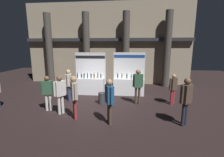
{
  "coord_description": "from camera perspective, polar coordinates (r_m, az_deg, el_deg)",
  "views": [
    {
      "loc": [
        1.81,
        -8.14,
        2.97
      ],
      "look_at": [
        0.79,
        1.07,
        1.11
      ],
      "focal_mm": 26.1,
      "sensor_mm": 36.0,
      "label": 1
    }
  ],
  "objects": [
    {
      "name": "ground_plane",
      "position": [
        8.85,
        -5.95,
        -8.3
      ],
      "size": [
        25.66,
        25.66,
        0.0
      ],
      "primitive_type": "plane",
      "color": "black"
    },
    {
      "name": "hall_colonnade",
      "position": [
        12.89,
        -1.81,
        11.65
      ],
      "size": [
        12.83,
        1.09,
        6.25
      ],
      "color": "gray",
      "rests_on": "ground_plane"
    },
    {
      "name": "exhibitor_booth_0",
      "position": [
        10.28,
        -7.77,
        -1.88
      ],
      "size": [
        1.92,
        0.66,
        2.57
      ],
      "color": "white",
      "rests_on": "ground_plane"
    },
    {
      "name": "exhibitor_booth_1",
      "position": [
        10.09,
        5.88,
        -2.09
      ],
      "size": [
        1.93,
        0.66,
        2.58
      ],
      "color": "white",
      "rests_on": "ground_plane"
    },
    {
      "name": "trash_bin",
      "position": [
        8.54,
        -3.65,
        -6.9
      ],
      "size": [
        0.34,
        0.34,
        0.59
      ],
      "color": "#38383D",
      "rests_on": "ground_plane"
    },
    {
      "name": "visitor_1",
      "position": [
        8.82,
        20.62,
        -2.73
      ],
      "size": [
        0.44,
        0.42,
        1.59
      ],
      "rotation": [
        0.0,
        0.0,
        3.89
      ],
      "color": "maroon",
      "rests_on": "ground_plane"
    },
    {
      "name": "visitor_2",
      "position": [
        7.43,
        -17.76,
        -4.35
      ],
      "size": [
        0.42,
        0.49,
        1.72
      ],
      "rotation": [
        0.0,
        0.0,
        4.06
      ],
      "color": "silver",
      "rests_on": "ground_plane"
    },
    {
      "name": "visitor_3",
      "position": [
        8.4,
        9.04,
        -1.69
      ],
      "size": [
        0.54,
        0.27,
        1.82
      ],
      "rotation": [
        0.0,
        0.0,
        3.25
      ],
      "color": "#47382D",
      "rests_on": "ground_plane"
    },
    {
      "name": "visitor_4",
      "position": [
        8.02,
        -21.64,
        -3.83
      ],
      "size": [
        0.6,
        0.3,
        1.64
      ],
      "rotation": [
        0.0,
        0.0,
        3.34
      ],
      "color": "silver",
      "rests_on": "ground_plane"
    },
    {
      "name": "visitor_5",
      "position": [
        6.59,
        24.52,
        -5.93
      ],
      "size": [
        0.48,
        0.46,
        1.85
      ],
      "rotation": [
        0.0,
        0.0,
        0.72
      ],
      "color": "#23232D",
      "rests_on": "ground_plane"
    },
    {
      "name": "visitor_6",
      "position": [
        6.73,
        -13.12,
        -5.23
      ],
      "size": [
        0.39,
        0.51,
        1.8
      ],
      "rotation": [
        0.0,
        0.0,
        5.24
      ],
      "color": "maroon",
      "rests_on": "ground_plane"
    },
    {
      "name": "visitor_7",
      "position": [
        9.12,
        -14.96,
        -1.16
      ],
      "size": [
        0.33,
        0.59,
        1.73
      ],
      "rotation": [
        0.0,
        0.0,
        1.75
      ],
      "color": "navy",
      "rests_on": "ground_plane"
    },
    {
      "name": "visitor_8",
      "position": [
        6.14,
        -0.92,
        -6.61
      ],
      "size": [
        0.39,
        0.54,
        1.77
      ],
      "rotation": [
        0.0,
        0.0,
        5.13
      ],
      "color": "#47382D",
      "rests_on": "ground_plane"
    }
  ]
}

